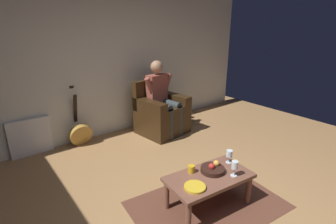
{
  "coord_description": "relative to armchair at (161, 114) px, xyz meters",
  "views": [
    {
      "loc": [
        1.78,
        1.35,
        1.94
      ],
      "look_at": [
        -0.34,
        -1.37,
        0.74
      ],
      "focal_mm": 27.55,
      "sensor_mm": 36.0,
      "label": 1
    }
  ],
  "objects": [
    {
      "name": "guitar",
      "position": [
        1.37,
        -0.39,
        -0.13
      ],
      "size": [
        0.37,
        0.33,
        0.99
      ],
      "color": "#B8893A",
      "rests_on": "ground"
    },
    {
      "name": "fruit_bowl",
      "position": [
        0.72,
        1.93,
        0.06
      ],
      "size": [
        0.26,
        0.26,
        0.11
      ],
      "color": "#311B14",
      "rests_on": "coffee_table"
    },
    {
      "name": "radiator",
      "position": [
        2.08,
        -0.52,
        -0.06
      ],
      "size": [
        0.6,
        0.06,
        0.58
      ],
      "primitive_type": "cube",
      "color": "white",
      "rests_on": "ground"
    },
    {
      "name": "candle_jar",
      "position": [
        0.91,
        1.8,
        0.07
      ],
      "size": [
        0.08,
        0.08,
        0.08
      ],
      "primitive_type": "cylinder",
      "color": "gold",
      "rests_on": "coffee_table"
    },
    {
      "name": "person_seated",
      "position": [
        -0.0,
        0.03,
        0.36
      ],
      "size": [
        0.65,
        0.64,
        1.31
      ],
      "rotation": [
        0.0,
        0.0,
        0.13
      ],
      "color": "brown",
      "rests_on": "ground"
    },
    {
      "name": "armchair",
      "position": [
        0.0,
        0.0,
        0.0
      ],
      "size": [
        0.87,
        0.82,
        0.96
      ],
      "rotation": [
        0.0,
        0.0,
        0.13
      ],
      "color": "#31200F",
      "rests_on": "ground"
    },
    {
      "name": "coffee_table",
      "position": [
        0.81,
        1.97,
        -0.03
      ],
      "size": [
        0.98,
        0.6,
        0.38
      ],
      "rotation": [
        0.0,
        0.0,
        -0.11
      ],
      "color": "brown",
      "rests_on": "ground"
    },
    {
      "name": "wine_glass_near",
      "position": [
        0.43,
        1.92,
        0.14
      ],
      "size": [
        0.07,
        0.07,
        0.16
      ],
      "color": "silver",
      "rests_on": "coffee_table"
    },
    {
      "name": "wine_glass_far",
      "position": [
        0.6,
        2.13,
        0.15
      ],
      "size": [
        0.07,
        0.07,
        0.18
      ],
      "color": "silver",
      "rests_on": "coffee_table"
    },
    {
      "name": "ground_plane",
      "position": [
        0.84,
        2.23,
        -0.35
      ],
      "size": [
        7.46,
        7.46,
        0.0
      ],
      "primitive_type": "plane",
      "color": "#A3774A"
    },
    {
      "name": "wall_back",
      "position": [
        0.84,
        -0.59,
        1.04
      ],
      "size": [
        6.62,
        0.06,
        2.79
      ],
      "primitive_type": "cube",
      "color": "silver",
      "rests_on": "ground"
    },
    {
      "name": "decorative_dish",
      "position": [
        1.08,
        2.03,
        0.04
      ],
      "size": [
        0.22,
        0.22,
        0.02
      ],
      "primitive_type": "cylinder",
      "color": "gold",
      "rests_on": "coffee_table"
    },
    {
      "name": "rug",
      "position": [
        0.81,
        1.97,
        -0.35
      ],
      "size": [
        1.74,
        1.27,
        0.01
      ],
      "primitive_type": "cube",
      "rotation": [
        0.0,
        0.0,
        -0.11
      ],
      "color": "brown",
      "rests_on": "ground"
    }
  ]
}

